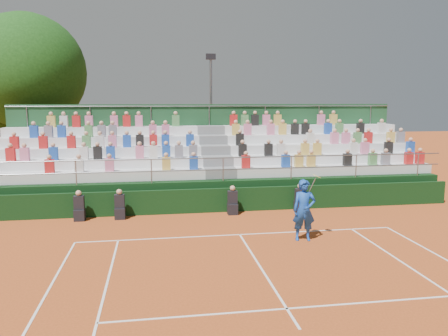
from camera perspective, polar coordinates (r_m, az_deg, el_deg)
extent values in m
plane|color=#B44D1E|center=(15.28, 2.07, -8.70)|extent=(90.00, 90.00, 0.00)
cube|color=white|center=(15.28, 2.07, -8.69)|extent=(11.00, 0.06, 0.01)
cube|color=white|center=(12.33, 4.99, -13.09)|extent=(0.06, 6.40, 0.01)
cube|color=white|center=(10.32, 8.20, -17.73)|extent=(8.22, 0.06, 0.01)
cube|color=black|center=(18.19, 0.15, -4.19)|extent=(20.00, 0.15, 1.00)
cube|color=black|center=(17.85, -18.33, -5.84)|extent=(0.40, 0.40, 0.44)
cube|color=black|center=(17.73, -18.41, -4.33)|extent=(0.38, 0.25, 0.55)
sphere|color=tan|center=(17.65, -18.47, -3.13)|extent=(0.22, 0.22, 0.22)
cube|color=black|center=(17.66, -13.42, -5.78)|extent=(0.40, 0.40, 0.44)
cube|color=black|center=(17.54, -13.48, -4.26)|extent=(0.38, 0.25, 0.55)
sphere|color=tan|center=(17.46, -13.53, -3.05)|extent=(0.22, 0.22, 0.22)
cube|color=black|center=(17.86, 1.12, -5.36)|extent=(0.40, 0.40, 0.44)
cube|color=black|center=(17.75, 1.12, -3.86)|extent=(0.38, 0.25, 0.55)
sphere|color=tan|center=(17.67, 1.12, -2.66)|extent=(0.22, 0.22, 0.22)
cube|color=black|center=(18.56, 9.83, -4.95)|extent=(0.40, 0.40, 0.44)
cube|color=black|center=(18.45, 9.87, -3.50)|extent=(0.38, 0.25, 0.55)
sphere|color=tan|center=(18.37, 9.90, -2.34)|extent=(0.22, 0.22, 0.22)
cube|color=black|center=(21.17, -1.18, -2.06)|extent=(20.00, 5.20, 1.20)
cube|color=silver|center=(19.35, -16.39, -1.01)|extent=(9.30, 0.85, 0.42)
cube|color=silver|center=(20.85, 14.19, -0.23)|extent=(9.30, 0.85, 0.42)
cube|color=slate|center=(19.39, -0.52, -0.63)|extent=(1.40, 0.85, 0.42)
cube|color=silver|center=(20.12, -16.14, 0.57)|extent=(9.30, 0.85, 0.42)
cube|color=silver|center=(21.56, 13.35, 1.22)|extent=(9.30, 0.85, 0.42)
cube|color=slate|center=(20.16, -0.88, 0.94)|extent=(1.40, 0.85, 0.42)
cube|color=silver|center=(20.91, -15.90, 2.05)|extent=(9.30, 0.85, 0.42)
cube|color=silver|center=(22.30, 12.56, 2.58)|extent=(9.30, 0.85, 0.42)
cube|color=slate|center=(20.94, -1.21, 2.40)|extent=(1.40, 0.85, 0.42)
cube|color=silver|center=(21.70, -15.69, 3.41)|extent=(9.30, 0.85, 0.42)
cube|color=silver|center=(23.05, 11.82, 3.85)|extent=(9.30, 0.85, 0.42)
cube|color=slate|center=(21.74, -1.51, 3.74)|extent=(1.40, 0.85, 0.42)
cube|color=silver|center=(22.51, -15.49, 4.68)|extent=(9.30, 0.85, 0.42)
cube|color=silver|center=(23.81, 11.13, 5.04)|extent=(9.30, 0.85, 0.42)
cube|color=slate|center=(22.54, -1.80, 5.00)|extent=(1.40, 0.85, 0.42)
cube|color=#1B4726|center=(23.14, -1.95, 2.89)|extent=(20.00, 0.12, 4.40)
cylinder|color=gray|center=(18.42, -0.12, 1.35)|extent=(20.00, 0.05, 0.05)
cylinder|color=gray|center=(22.92, -1.95, 8.09)|extent=(20.00, 0.05, 0.05)
cube|color=red|center=(19.46, -21.83, 0.22)|extent=(0.36, 0.24, 0.56)
cube|color=silver|center=(19.23, -18.40, 0.31)|extent=(0.36, 0.24, 0.56)
cube|color=pink|center=(19.06, -14.73, 0.40)|extent=(0.36, 0.24, 0.56)
cube|color=gold|center=(18.97, -7.55, 0.58)|extent=(0.36, 0.24, 0.56)
cube|color=#1E4CB2|center=(19.03, -3.99, 0.66)|extent=(0.36, 0.24, 0.56)
cube|color=red|center=(20.67, -26.09, 1.60)|extent=(0.36, 0.24, 0.56)
cube|color=pink|center=(20.51, -24.58, 1.65)|extent=(0.36, 0.24, 0.56)
cube|color=#1E4CB2|center=(20.23, -21.38, 1.75)|extent=(0.36, 0.24, 0.56)
cube|color=silver|center=(19.99, -17.82, 1.86)|extent=(0.36, 0.24, 0.56)
cube|color=black|center=(19.91, -16.17, 1.91)|extent=(0.36, 0.24, 0.56)
cube|color=#1E4CB2|center=(19.85, -14.58, 1.96)|extent=(0.36, 0.24, 0.56)
cube|color=pink|center=(19.76, -10.95, 2.05)|extent=(0.36, 0.24, 0.56)
cube|color=silver|center=(19.75, -9.19, 2.09)|extent=(0.36, 0.24, 0.56)
cube|color=#1E4CB2|center=(19.76, -7.55, 2.13)|extent=(0.36, 0.24, 0.56)
cube|color=slate|center=(19.78, -5.91, 2.17)|extent=(0.36, 0.24, 0.56)
cube|color=slate|center=(19.82, -4.05, 2.21)|extent=(0.36, 0.24, 0.56)
cube|color=red|center=(21.46, -25.69, 2.99)|extent=(0.36, 0.24, 0.56)
cube|color=red|center=(21.14, -22.53, 3.12)|extent=(0.36, 0.24, 0.56)
cube|color=red|center=(20.89, -19.31, 3.23)|extent=(0.36, 0.24, 0.56)
cube|color=#4C8C4C|center=(20.78, -17.52, 3.29)|extent=(0.36, 0.24, 0.56)
cube|color=silver|center=(20.70, -15.89, 3.35)|extent=(0.36, 0.24, 0.56)
cube|color=pink|center=(20.64, -14.36, 3.39)|extent=(0.36, 0.24, 0.56)
cube|color=#1E4CB2|center=(20.59, -12.56, 3.45)|extent=(0.36, 0.24, 0.56)
cube|color=black|center=(20.56, -10.93, 3.49)|extent=(0.36, 0.24, 0.56)
cube|color=red|center=(20.55, -9.21, 3.53)|extent=(0.36, 0.24, 0.56)
cube|color=#1E4CB2|center=(20.56, -7.66, 3.57)|extent=(0.36, 0.24, 0.56)
cube|color=#1E4CB2|center=(20.61, -4.47, 3.64)|extent=(0.36, 0.24, 0.56)
cube|color=#1E4CB2|center=(22.07, -23.57, 4.36)|extent=(0.36, 0.24, 0.56)
cube|color=slate|center=(21.92, -21.93, 4.44)|extent=(0.36, 0.24, 0.56)
cube|color=#1E4CB2|center=(21.80, -20.44, 4.50)|extent=(0.36, 0.24, 0.56)
cube|color=#4C8C4C|center=(21.59, -17.26, 4.62)|extent=(0.36, 0.24, 0.56)
cube|color=slate|center=(21.51, -15.68, 4.67)|extent=(0.36, 0.24, 0.56)
cube|color=slate|center=(21.46, -14.32, 4.72)|extent=(0.36, 0.24, 0.56)
cube|color=pink|center=(21.37, -9.27, 4.86)|extent=(0.36, 0.24, 0.56)
cube|color=pink|center=(21.37, -7.64, 4.90)|extent=(0.36, 0.24, 0.56)
cube|color=gold|center=(22.73, -21.62, 5.65)|extent=(0.36, 0.24, 0.56)
cube|color=silver|center=(22.61, -20.18, 5.72)|extent=(0.36, 0.24, 0.56)
cube|color=red|center=(22.51, -18.73, 5.78)|extent=(0.36, 0.24, 0.56)
cube|color=pink|center=(22.42, -17.22, 5.84)|extent=(0.36, 0.24, 0.56)
cube|color=pink|center=(22.28, -14.16, 5.95)|extent=(0.36, 0.24, 0.56)
cube|color=red|center=(22.23, -12.59, 6.00)|extent=(0.36, 0.24, 0.56)
cube|color=pink|center=(22.20, -11.05, 6.05)|extent=(0.36, 0.24, 0.56)
cube|color=#4C8C4C|center=(22.21, -6.33, 6.16)|extent=(0.36, 0.24, 0.56)
cube|color=red|center=(19.37, 2.88, 0.81)|extent=(0.36, 0.24, 0.56)
cube|color=#1E4CB2|center=(19.82, 8.06, 0.92)|extent=(0.36, 0.24, 0.56)
cube|color=gold|center=(20.01, 9.76, 0.96)|extent=(0.36, 0.24, 0.56)
cube|color=gold|center=(20.20, 11.30, 0.99)|extent=(0.36, 0.24, 0.56)
cube|color=black|center=(20.87, 15.80, 1.07)|extent=(0.36, 0.24, 0.56)
cube|color=#4C8C4C|center=(21.42, 18.83, 1.12)|extent=(0.36, 0.24, 0.56)
cube|color=slate|center=(21.73, 20.34, 1.15)|extent=(0.36, 0.24, 0.56)
cube|color=red|center=(22.33, 22.98, 1.19)|extent=(0.36, 0.24, 0.56)
cube|color=red|center=(22.63, 24.19, 1.21)|extent=(0.36, 0.24, 0.56)
cube|color=black|center=(20.14, 2.44, 2.33)|extent=(0.36, 0.24, 0.56)
cube|color=black|center=(20.42, 5.83, 2.38)|extent=(0.36, 0.24, 0.56)
cube|color=silver|center=(20.58, 7.44, 2.40)|extent=(0.36, 0.24, 0.56)
cube|color=gold|center=(20.94, 10.52, 2.44)|extent=(0.36, 0.24, 0.56)
cube|color=gold|center=(21.15, 12.08, 2.46)|extent=(0.36, 0.24, 0.56)
cube|color=silver|center=(21.86, 16.51, 2.49)|extent=(0.36, 0.24, 0.56)
cube|color=pink|center=(22.13, 17.92, 2.50)|extent=(0.36, 0.24, 0.56)
cube|color=black|center=(22.71, 20.68, 2.51)|extent=(0.36, 0.24, 0.56)
cube|color=#1E4CB2|center=(23.30, 23.15, 2.51)|extent=(0.36, 0.24, 0.56)
cube|color=black|center=(20.94, 2.08, 3.74)|extent=(0.36, 0.24, 0.56)
cube|color=silver|center=(21.88, 11.18, 3.80)|extent=(0.36, 0.24, 0.56)
cube|color=pink|center=(22.35, 14.23, 3.80)|extent=(0.36, 0.24, 0.56)
cube|color=pink|center=(22.59, 15.63, 3.79)|extent=(0.36, 0.24, 0.56)
cube|color=#4C8C4C|center=(22.85, 17.02, 3.79)|extent=(0.36, 0.24, 0.56)
cube|color=red|center=(23.11, 18.32, 3.78)|extent=(0.36, 0.24, 0.56)
cube|color=gold|center=(23.69, 20.93, 3.76)|extent=(0.36, 0.24, 0.56)
cube|color=slate|center=(23.96, 22.06, 3.75)|extent=(0.36, 0.24, 0.56)
cube|color=gold|center=(21.73, 1.55, 5.04)|extent=(0.36, 0.24, 0.56)
cube|color=pink|center=(21.85, 3.10, 5.05)|extent=(0.36, 0.24, 0.56)
cube|color=pink|center=(22.12, 6.11, 5.06)|extent=(0.36, 0.24, 0.56)
cube|color=gold|center=(22.29, 7.65, 5.06)|extent=(0.36, 0.24, 0.56)
cube|color=black|center=(22.49, 9.24, 5.06)|extent=(0.36, 0.24, 0.56)
cube|color=black|center=(22.67, 10.59, 5.05)|extent=(0.36, 0.24, 0.56)
cube|color=#1E4CB2|center=(23.10, 13.42, 5.03)|extent=(0.36, 0.24, 0.56)
cube|color=#4C8C4C|center=(23.34, 14.82, 5.01)|extent=(0.36, 0.24, 0.56)
cube|color=black|center=(23.83, 17.38, 4.98)|extent=(0.36, 0.24, 0.56)
cube|color=silver|center=(24.37, 19.87, 4.93)|extent=(0.36, 0.24, 0.56)
cube|color=red|center=(22.55, 1.25, 6.25)|extent=(0.36, 0.24, 0.56)
cube|color=#4C8C4C|center=(22.66, 2.72, 6.25)|extent=(0.36, 0.24, 0.56)
cube|color=black|center=(22.77, 4.07, 6.25)|extent=(0.36, 0.24, 0.56)
cube|color=pink|center=(22.92, 5.54, 6.25)|extent=(0.36, 0.24, 0.56)
cube|color=gold|center=(23.08, 7.01, 6.24)|extent=(0.36, 0.24, 0.56)
cube|color=pink|center=(23.84, 12.56, 6.18)|extent=(0.36, 0.24, 0.56)
cube|color=gold|center=(24.10, 14.07, 6.16)|extent=(0.36, 0.24, 0.56)
imported|color=#1646A8|center=(14.68, 10.42, -5.44)|extent=(0.81, 0.60, 2.04)
cylinder|color=gray|center=(14.58, 11.44, -2.22)|extent=(0.26, 0.03, 0.51)
cylinder|color=#E5D866|center=(14.58, 12.02, -1.04)|extent=(0.26, 0.28, 0.14)
cylinder|color=#3C2315|center=(27.62, -23.72, 2.28)|extent=(0.50, 0.50, 3.60)
sphere|color=#143B10|center=(27.53, -24.30, 11.40)|extent=(6.48, 6.48, 6.48)
cylinder|color=gray|center=(27.87, -1.70, 6.69)|extent=(0.16, 0.16, 7.11)
cube|color=black|center=(27.98, -1.74, 14.34)|extent=(0.60, 0.25, 0.35)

